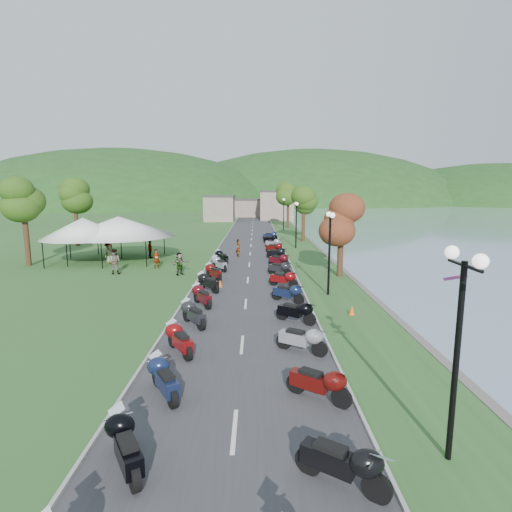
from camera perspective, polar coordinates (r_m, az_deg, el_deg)
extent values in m
cube|color=#3A3A3D|center=(46.14, -0.73, 1.50)|extent=(7.00, 120.00, 0.02)
cube|color=gray|center=(90.82, -1.66, 6.95)|extent=(18.00, 16.00, 5.00)
imported|color=slate|center=(33.72, -13.97, -1.73)|extent=(0.72, 0.65, 1.60)
imported|color=slate|center=(32.46, -19.49, -2.42)|extent=(0.96, 0.54, 1.94)
imported|color=slate|center=(38.30, -20.31, -0.73)|extent=(0.96, 1.18, 1.71)
cone|color=#F2590C|center=(15.11, -13.45, -14.70)|extent=(0.29, 0.29, 0.46)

